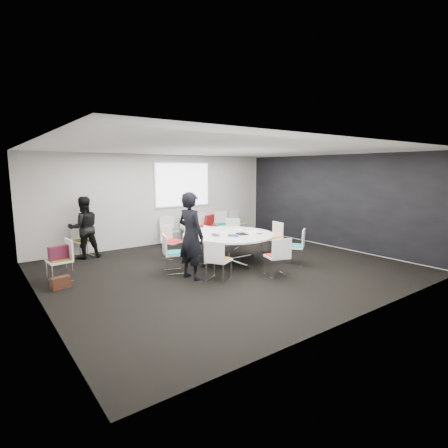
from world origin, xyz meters
TOP-DOWN VIEW (x-y plane):
  - room_shell at (0.09, 0.00)m, footprint 8.08×7.08m
  - conference_table at (0.37, 0.44)m, footprint 2.30×2.30m
  - projection_screen at (0.80, 3.46)m, footprint 1.90×0.03m
  - chair_ring_a at (1.90, 0.43)m, footprint 0.50×0.51m
  - chair_ring_b at (1.36, 1.64)m, footprint 0.62×0.63m
  - chair_ring_c at (0.27, 1.97)m, footprint 0.58×0.58m
  - chair_ring_d at (-0.61, 1.63)m, footprint 0.59×0.58m
  - chair_ring_e at (-1.21, 0.44)m, footprint 0.57×0.57m
  - chair_ring_f at (-0.73, -0.66)m, footprint 0.61×0.62m
  - chair_ring_g at (0.50, -1.17)m, footprint 0.57×0.56m
  - chair_ring_h at (1.58, -0.71)m, footprint 0.63×0.63m
  - chair_back_a at (0.11, 3.16)m, footprint 0.49×0.48m
  - chair_back_b at (0.85, 3.16)m, footprint 0.46×0.45m
  - chair_back_c at (1.46, 3.15)m, footprint 0.53×0.52m
  - chair_back_d at (2.19, 3.17)m, footprint 0.55×0.54m
  - chair_back_e at (2.87, 3.17)m, footprint 0.52×0.51m
  - chair_spare_left at (-3.43, 1.29)m, footprint 0.49×0.50m
  - chair_person_back at (-2.48, 3.17)m, footprint 0.54×0.53m
  - person_main at (-1.11, -0.17)m, footprint 0.59×0.77m
  - person_back at (-2.47, 3.00)m, footprint 0.83×0.66m
  - laptop at (0.01, 0.44)m, footprint 0.27×0.36m
  - laptop_lid at (-0.20, 0.55)m, footprint 0.02×0.30m
  - notebook_black at (0.60, 0.18)m, footprint 0.28×0.34m
  - tablet_folio at (0.28, 0.12)m, footprint 0.33×0.32m
  - papers_right at (0.99, 0.80)m, footprint 0.37×0.34m
  - papers_front at (1.03, 0.26)m, footprint 0.36×0.31m
  - cup at (0.48, 0.84)m, footprint 0.08×0.08m
  - phone at (0.99, -0.04)m, footprint 0.15×0.09m
  - maroon_bag at (-3.44, 1.29)m, footprint 0.42×0.21m
  - brown_bag at (-3.55, 0.79)m, footprint 0.39×0.24m
  - red_jacket at (1.46, 2.93)m, footprint 0.47×0.31m

SIDE VIEW (x-z plane):
  - brown_bag at x=-3.55m, z-range 0.00..0.24m
  - chair_ring_a at x=1.90m, z-range -0.16..0.72m
  - chair_ring_b at x=1.36m, z-range -0.16..0.72m
  - chair_ring_c at x=0.27m, z-range -0.16..0.72m
  - chair_ring_d at x=-0.61m, z-range -0.16..0.72m
  - chair_ring_e at x=-1.21m, z-range -0.16..0.72m
  - chair_ring_f at x=-0.73m, z-range -0.16..0.72m
  - chair_ring_g at x=0.50m, z-range -0.16..0.72m
  - chair_ring_h at x=1.58m, z-range -0.16..0.72m
  - chair_back_a at x=0.11m, z-range -0.16..0.72m
  - chair_back_b at x=0.85m, z-range -0.16..0.72m
  - chair_back_c at x=1.46m, z-range -0.16..0.72m
  - chair_back_d at x=2.19m, z-range -0.16..0.72m
  - chair_back_e at x=2.87m, z-range -0.16..0.72m
  - chair_spare_left at x=-3.43m, z-range -0.16..0.72m
  - chair_person_back at x=-2.48m, z-range -0.16..0.72m
  - conference_table at x=0.37m, z-range 0.18..0.91m
  - maroon_bag at x=-3.44m, z-range 0.48..0.76m
  - red_jacket at x=1.46m, z-range 0.52..0.88m
  - papers_right at x=0.99m, z-range 0.73..0.73m
  - papers_front at x=1.03m, z-range 0.73..0.73m
  - phone at x=0.99m, z-range 0.73..0.74m
  - notebook_black at x=0.60m, z-range 0.73..0.75m
  - tablet_folio at x=0.28m, z-range 0.73..0.76m
  - laptop at x=0.01m, z-range 0.73..0.76m
  - cup at x=0.48m, z-range 0.73..0.82m
  - person_back at x=-2.47m, z-range 0.00..1.65m
  - laptop_lid at x=-0.20m, z-range 0.75..0.97m
  - person_main at x=-1.11m, z-range 0.00..1.88m
  - room_shell at x=0.09m, z-range -0.04..2.84m
  - projection_screen at x=0.80m, z-range 1.17..2.53m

